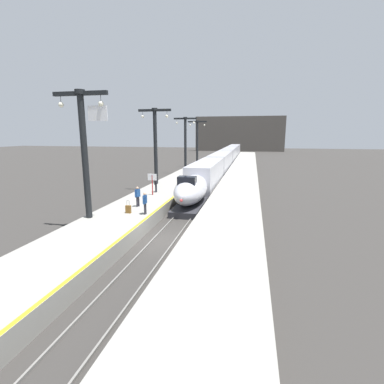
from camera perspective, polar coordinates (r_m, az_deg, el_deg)
ground_plane at (r=19.28m, az=-5.67°, el=-9.79°), size 260.00×260.00×0.00m
platform_left at (r=43.40m, az=-0.92°, el=3.05°), size 4.80×110.00×1.05m
platform_right at (r=42.36m, az=9.83°, el=2.66°), size 4.80×110.00×1.05m
platform_left_safety_stripe at (r=42.88m, az=2.05°, el=3.65°), size 0.20×107.80×0.01m
rail_main_left at (r=45.56m, az=3.91°, el=2.84°), size 0.08×110.00×0.12m
rail_main_right at (r=45.37m, az=5.79°, el=2.77°), size 0.08×110.00×0.12m
highspeed_train_main at (r=59.63m, az=6.66°, el=6.72°), size 2.92×76.34×3.60m
station_column_near at (r=21.13m, az=-20.92°, el=9.50°), size 4.00×0.68×8.89m
station_column_mid at (r=34.64m, az=-7.43°, el=10.62°), size 4.00×0.68×8.96m
station_column_far at (r=49.68m, az=-1.36°, el=10.91°), size 4.00×0.68×8.80m
station_column_distant at (r=60.26m, az=1.06°, el=11.00°), size 4.00×0.68×8.71m
passenger_near_edge at (r=21.52m, az=-9.49°, el=-1.92°), size 0.23×0.57×1.69m
passenger_mid_platform at (r=23.93m, az=-10.93°, el=-0.60°), size 0.38×0.51×1.69m
passenger_far_waiting at (r=29.57m, az=-7.31°, el=1.85°), size 0.26×0.57×1.69m
rolling_suitcase at (r=22.26m, az=-12.75°, el=-3.41°), size 0.40×0.22×0.98m
departure_info_board at (r=28.20m, az=-8.04°, el=2.42°), size 0.90×0.10×2.12m
terminus_back_wall at (r=119.20m, az=9.52°, el=11.51°), size 36.00×2.00×14.00m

